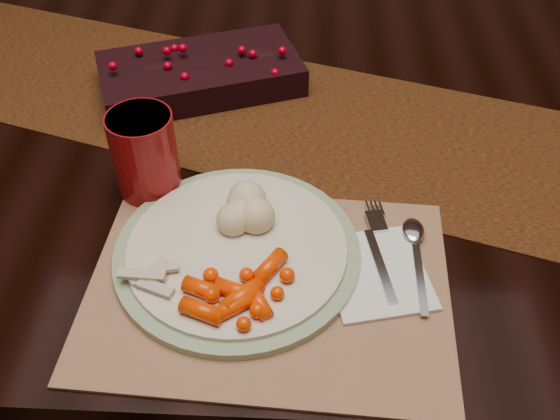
{
  "coord_description": "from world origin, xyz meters",
  "views": [
    {
      "loc": [
        0.05,
        -0.79,
        1.33
      ],
      "look_at": [
        0.03,
        -0.26,
        0.8
      ],
      "focal_mm": 40.0,
      "sensor_mm": 36.0,
      "label": 1
    }
  ],
  "objects_px": {
    "baby_carrots": "(242,283)",
    "napkin": "(376,272)",
    "dinner_plate": "(237,250)",
    "turkey_shreds": "(156,275)",
    "dining_table": "(272,272)",
    "placemat_main": "(269,286)",
    "centerpiece": "(200,70)",
    "mashed_potatoes": "(237,207)",
    "red_cup": "(145,153)"
  },
  "relations": [
    {
      "from": "dinner_plate",
      "to": "napkin",
      "type": "xyz_separation_m",
      "value": [
        0.17,
        -0.02,
        -0.01
      ]
    },
    {
      "from": "mashed_potatoes",
      "to": "napkin",
      "type": "relative_size",
      "value": 0.67
    },
    {
      "from": "dining_table",
      "to": "mashed_potatoes",
      "type": "height_order",
      "value": "mashed_potatoes"
    },
    {
      "from": "mashed_potatoes",
      "to": "centerpiece",
      "type": "bearing_deg",
      "value": 105.66
    },
    {
      "from": "dinner_plate",
      "to": "napkin",
      "type": "distance_m",
      "value": 0.17
    },
    {
      "from": "napkin",
      "to": "red_cup",
      "type": "relative_size",
      "value": 1.14
    },
    {
      "from": "turkey_shreds",
      "to": "red_cup",
      "type": "height_order",
      "value": "red_cup"
    },
    {
      "from": "centerpiece",
      "to": "baby_carrots",
      "type": "height_order",
      "value": "centerpiece"
    },
    {
      "from": "dinner_plate",
      "to": "napkin",
      "type": "height_order",
      "value": "dinner_plate"
    },
    {
      "from": "baby_carrots",
      "to": "red_cup",
      "type": "height_order",
      "value": "red_cup"
    },
    {
      "from": "dinner_plate",
      "to": "napkin",
      "type": "relative_size",
      "value": 2.25
    },
    {
      "from": "dinner_plate",
      "to": "turkey_shreds",
      "type": "distance_m",
      "value": 0.1
    },
    {
      "from": "centerpiece",
      "to": "placemat_main",
      "type": "xyz_separation_m",
      "value": [
        0.14,
        -0.41,
        -0.03
      ]
    },
    {
      "from": "centerpiece",
      "to": "mashed_potatoes",
      "type": "distance_m",
      "value": 0.34
    },
    {
      "from": "placemat_main",
      "to": "baby_carrots",
      "type": "xyz_separation_m",
      "value": [
        -0.03,
        -0.02,
        0.03
      ]
    },
    {
      "from": "centerpiece",
      "to": "mashed_potatoes",
      "type": "bearing_deg",
      "value": -74.34
    },
    {
      "from": "placemat_main",
      "to": "dinner_plate",
      "type": "distance_m",
      "value": 0.06
    },
    {
      "from": "dinner_plate",
      "to": "mashed_potatoes",
      "type": "xyz_separation_m",
      "value": [
        -0.0,
        0.04,
        0.03
      ]
    },
    {
      "from": "napkin",
      "to": "dining_table",
      "type": "bearing_deg",
      "value": 101.94
    },
    {
      "from": "baby_carrots",
      "to": "napkin",
      "type": "relative_size",
      "value": 0.88
    },
    {
      "from": "turkey_shreds",
      "to": "centerpiece",
      "type": "bearing_deg",
      "value": 91.09
    },
    {
      "from": "dining_table",
      "to": "napkin",
      "type": "bearing_deg",
      "value": -65.15
    },
    {
      "from": "dining_table",
      "to": "baby_carrots",
      "type": "bearing_deg",
      "value": -91.77
    },
    {
      "from": "baby_carrots",
      "to": "centerpiece",
      "type": "bearing_deg",
      "value": 103.79
    },
    {
      "from": "turkey_shreds",
      "to": "napkin",
      "type": "relative_size",
      "value": 0.58
    },
    {
      "from": "centerpiece",
      "to": "dining_table",
      "type": "bearing_deg",
      "value": -33.75
    },
    {
      "from": "dinner_plate",
      "to": "turkey_shreds",
      "type": "height_order",
      "value": "turkey_shreds"
    },
    {
      "from": "dinner_plate",
      "to": "dining_table",
      "type": "bearing_deg",
      "value": 85.46
    },
    {
      "from": "dinner_plate",
      "to": "turkey_shreds",
      "type": "xyz_separation_m",
      "value": [
        -0.09,
        -0.06,
        0.02
      ]
    },
    {
      "from": "dining_table",
      "to": "centerpiece",
      "type": "distance_m",
      "value": 0.43
    },
    {
      "from": "placemat_main",
      "to": "napkin",
      "type": "bearing_deg",
      "value": 13.0
    },
    {
      "from": "dinner_plate",
      "to": "red_cup",
      "type": "xyz_separation_m",
      "value": [
        -0.13,
        0.12,
        0.05
      ]
    },
    {
      "from": "baby_carrots",
      "to": "napkin",
      "type": "distance_m",
      "value": 0.16
    },
    {
      "from": "placemat_main",
      "to": "turkey_shreds",
      "type": "height_order",
      "value": "turkey_shreds"
    },
    {
      "from": "placemat_main",
      "to": "dinner_plate",
      "type": "relative_size",
      "value": 1.4
    },
    {
      "from": "placemat_main",
      "to": "napkin",
      "type": "height_order",
      "value": "napkin"
    },
    {
      "from": "centerpiece",
      "to": "red_cup",
      "type": "height_order",
      "value": "red_cup"
    },
    {
      "from": "mashed_potatoes",
      "to": "turkey_shreds",
      "type": "height_order",
      "value": "mashed_potatoes"
    },
    {
      "from": "baby_carrots",
      "to": "placemat_main",
      "type": "bearing_deg",
      "value": 34.8
    },
    {
      "from": "dining_table",
      "to": "baby_carrots",
      "type": "distance_m",
      "value": 0.54
    },
    {
      "from": "dining_table",
      "to": "baby_carrots",
      "type": "relative_size",
      "value": 15.45
    },
    {
      "from": "dinner_plate",
      "to": "mashed_potatoes",
      "type": "distance_m",
      "value": 0.05
    },
    {
      "from": "mashed_potatoes",
      "to": "turkey_shreds",
      "type": "xyz_separation_m",
      "value": [
        -0.08,
        -0.1,
        -0.02
      ]
    },
    {
      "from": "centerpiece",
      "to": "turkey_shreds",
      "type": "height_order",
      "value": "centerpiece"
    },
    {
      "from": "dinner_plate",
      "to": "centerpiece",
      "type": "bearing_deg",
      "value": 104.32
    },
    {
      "from": "dining_table",
      "to": "dinner_plate",
      "type": "relative_size",
      "value": 6.02
    },
    {
      "from": "dining_table",
      "to": "placemat_main",
      "type": "xyz_separation_m",
      "value": [
        0.02,
        -0.33,
        0.38
      ]
    },
    {
      "from": "centerpiece",
      "to": "turkey_shreds",
      "type": "relative_size",
      "value": 4.08
    },
    {
      "from": "dining_table",
      "to": "placemat_main",
      "type": "height_order",
      "value": "placemat_main"
    },
    {
      "from": "placemat_main",
      "to": "dinner_plate",
      "type": "height_order",
      "value": "dinner_plate"
    }
  ]
}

